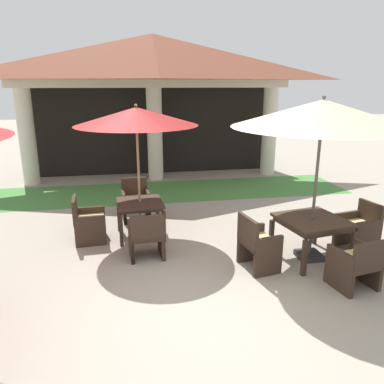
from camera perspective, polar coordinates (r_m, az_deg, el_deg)
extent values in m
plane|color=#9E9384|center=(5.47, 1.30, -16.50)|extent=(60.00, 60.00, 0.00)
cylinder|color=beige|center=(12.20, -23.85, 7.60)|extent=(0.48, 0.48, 2.84)
cylinder|color=beige|center=(11.90, -5.69, 8.70)|extent=(0.48, 0.48, 2.84)
cylinder|color=beige|center=(12.76, 11.70, 8.96)|extent=(0.48, 0.48, 2.84)
cube|color=beige|center=(11.80, -5.91, 16.13)|extent=(8.36, 0.70, 0.24)
pyramid|color=brown|center=(11.82, -6.02, 19.83)|extent=(8.76, 2.98, 1.29)
cube|color=black|center=(12.79, -6.03, 9.21)|extent=(8.16, 0.16, 2.84)
cube|color=#47843D|center=(10.67, -4.79, 0.09)|extent=(10.56, 2.24, 0.01)
cube|color=#38281E|center=(7.42, -7.97, -1.64)|extent=(0.93, 0.93, 0.05)
cube|color=#38281E|center=(7.44, -7.95, -2.01)|extent=(0.85, 0.85, 0.05)
cube|color=#38281E|center=(7.15, -10.74, -5.79)|extent=(0.07, 0.07, 0.62)
cube|color=#38281E|center=(7.22, -4.32, -5.31)|extent=(0.07, 0.07, 0.62)
cube|color=#38281E|center=(7.90, -11.07, -3.64)|extent=(0.07, 0.07, 0.62)
cube|color=#38281E|center=(7.97, -5.27, -3.23)|extent=(0.07, 0.07, 0.62)
cube|color=#2D2D2D|center=(7.65, -7.77, -6.38)|extent=(0.50, 0.50, 0.07)
cylinder|color=olive|center=(7.29, -8.11, 1.89)|extent=(0.05, 0.05, 2.34)
cone|color=maroon|center=(7.09, -8.50, 11.35)|extent=(2.30, 2.30, 0.33)
sphere|color=olive|center=(7.08, -8.57, 12.94)|extent=(0.06, 0.06, 0.06)
cube|color=#38281E|center=(7.50, -15.25, -4.38)|extent=(0.60, 0.62, 0.07)
cube|color=#E0CC7F|center=(7.48, -15.28, -3.95)|extent=(0.56, 0.57, 0.05)
cube|color=#38281E|center=(7.43, -17.44, -2.57)|extent=(0.09, 0.59, 0.46)
cube|color=#38281E|center=(7.79, -15.16, -4.31)|extent=(0.57, 0.09, 0.60)
cube|color=#38281E|center=(7.28, -15.24, -5.79)|extent=(0.57, 0.09, 0.60)
cube|color=#38281E|center=(7.82, -13.21, -5.05)|extent=(0.06, 0.06, 0.36)
cube|color=#38281E|center=(7.32, -13.14, -6.53)|extent=(0.06, 0.06, 0.36)
cube|color=#38281E|center=(7.84, -16.98, -5.29)|extent=(0.06, 0.06, 0.36)
cube|color=#38281E|center=(7.34, -17.18, -6.77)|extent=(0.06, 0.06, 0.36)
cube|color=#38281E|center=(8.42, -8.57, -1.45)|extent=(0.61, 0.59, 0.07)
cube|color=#E0CC7F|center=(8.40, -8.59, -1.06)|extent=(0.56, 0.54, 0.05)
cube|color=#38281E|center=(8.59, -8.81, 0.73)|extent=(0.58, 0.09, 0.45)
cube|color=#38281E|center=(8.47, -6.74, -1.92)|extent=(0.09, 0.56, 0.67)
cube|color=#38281E|center=(8.43, -10.36, -2.17)|extent=(0.09, 0.56, 0.67)
cube|color=#38281E|center=(8.28, -6.55, -3.36)|extent=(0.06, 0.06, 0.39)
cube|color=#38281E|center=(8.24, -10.15, -3.62)|extent=(0.06, 0.06, 0.39)
cube|color=#38281E|center=(8.75, -6.97, -2.29)|extent=(0.06, 0.06, 0.39)
cube|color=#38281E|center=(8.71, -10.37, -2.52)|extent=(0.06, 0.06, 0.39)
cube|color=#38281E|center=(6.62, -7.00, -6.58)|extent=(0.60, 0.56, 0.07)
cube|color=#E0CC7F|center=(6.60, -7.02, -6.09)|extent=(0.56, 0.52, 0.05)
cube|color=#38281E|center=(6.30, -6.81, -5.39)|extent=(0.58, 0.09, 0.41)
cube|color=#38281E|center=(6.63, -9.29, -7.41)|extent=(0.09, 0.53, 0.64)
cube|color=#38281E|center=(6.68, -4.68, -7.05)|extent=(0.09, 0.53, 0.64)
cube|color=#38281E|center=(6.90, -9.33, -7.68)|extent=(0.06, 0.06, 0.37)
cube|color=#38281E|center=(6.95, -5.03, -7.34)|extent=(0.06, 0.06, 0.37)
cube|color=#38281E|center=(6.47, -8.99, -9.34)|extent=(0.06, 0.06, 0.37)
cube|color=#38281E|center=(6.52, -4.39, -8.96)|extent=(0.06, 0.06, 0.37)
cube|color=#38281E|center=(6.73, 17.88, -4.06)|extent=(1.20, 1.20, 0.05)
cube|color=#38281E|center=(6.75, 17.83, -4.59)|extent=(1.11, 1.11, 0.08)
cube|color=#38281E|center=(6.25, 16.75, -9.61)|extent=(0.08, 0.08, 0.61)
cube|color=#38281E|center=(6.85, 23.28, -7.98)|extent=(0.08, 0.08, 0.61)
cube|color=#38281E|center=(6.97, 12.00, -6.53)|extent=(0.08, 0.08, 0.61)
cube|color=#38281E|center=(7.51, 18.27, -5.34)|extent=(0.08, 0.08, 0.61)
cube|color=#2D2D2D|center=(6.98, 17.41, -9.20)|extent=(0.40, 0.40, 0.10)
cylinder|color=#4C4742|center=(6.57, 18.26, 0.15)|extent=(0.05, 0.05, 2.46)
cone|color=beige|center=(6.36, 19.29, 11.24)|extent=(2.89, 2.89, 0.43)
sphere|color=#4C4742|center=(6.35, 19.50, 13.45)|extent=(0.06, 0.06, 0.06)
cube|color=#38281E|center=(7.47, 23.89, -4.99)|extent=(0.66, 0.66, 0.07)
cube|color=#E0CC7F|center=(7.45, 23.95, -4.56)|extent=(0.61, 0.60, 0.05)
cube|color=#38281E|center=(7.58, 25.56, -2.93)|extent=(0.16, 0.57, 0.42)
cube|color=#38281E|center=(7.34, 25.21, -6.41)|extent=(0.57, 0.16, 0.65)
cube|color=#38281E|center=(7.68, 22.46, -5.09)|extent=(0.57, 0.16, 0.65)
cube|color=#38281E|center=(7.22, 23.58, -7.68)|extent=(0.07, 0.07, 0.39)
cube|color=#38281E|center=(7.56, 20.94, -6.32)|extent=(0.07, 0.07, 0.39)
cube|color=#38281E|center=(7.57, 26.44, -6.94)|extent=(0.07, 0.07, 0.39)
cube|color=#38281E|center=(7.89, 23.79, -5.69)|extent=(0.07, 0.07, 0.39)
cube|color=#38281E|center=(6.28, 10.23, -7.77)|extent=(0.59, 0.69, 0.07)
cube|color=#E0CC7F|center=(6.25, 10.25, -7.27)|extent=(0.54, 0.63, 0.05)
cube|color=#38281E|center=(6.07, 8.50, -5.86)|extent=(0.17, 0.61, 0.45)
cube|color=#38281E|center=(6.54, 8.91, -7.65)|extent=(0.49, 0.15, 0.66)
cube|color=#38281E|center=(6.10, 11.54, -9.62)|extent=(0.49, 0.15, 0.66)
cube|color=#38281E|center=(6.69, 10.54, -8.41)|extent=(0.07, 0.07, 0.40)
cube|color=#38281E|center=(6.27, 13.15, -10.31)|extent=(0.07, 0.07, 0.40)
cube|color=#38281E|center=(6.49, 7.20, -9.05)|extent=(0.07, 0.07, 0.40)
cube|color=#38281E|center=(6.06, 9.65, -11.09)|extent=(0.07, 0.07, 0.40)
cube|color=#38281E|center=(6.15, 23.50, -9.89)|extent=(0.66, 0.65, 0.07)
cube|color=#E0CC7F|center=(6.13, 23.56, -9.38)|extent=(0.61, 0.60, 0.05)
cube|color=#38281E|center=(5.89, 25.50, -8.75)|extent=(0.57, 0.16, 0.40)
cube|color=#38281E|center=(6.01, 21.54, -11.07)|extent=(0.16, 0.56, 0.63)
cube|color=#38281E|center=(6.36, 25.19, -9.98)|extent=(0.16, 0.56, 0.63)
cube|color=#38281E|center=(6.24, 19.92, -11.26)|extent=(0.07, 0.07, 0.35)
cube|color=#38281E|center=(6.57, 23.43, -10.25)|extent=(0.07, 0.07, 0.35)
cube|color=#38281E|center=(5.92, 23.11, -13.18)|extent=(0.07, 0.07, 0.35)
cube|color=#38281E|center=(6.26, 26.64, -11.98)|extent=(0.07, 0.07, 0.35)
ellipsoid|color=brown|center=(9.07, -9.39, -1.71)|extent=(0.36, 0.36, 0.40)
sphere|color=brown|center=(9.00, -9.46, -0.27)|extent=(0.08, 0.08, 0.08)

